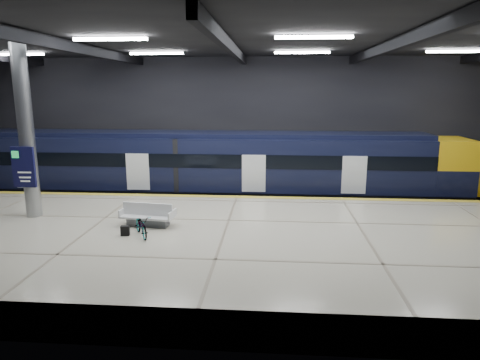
# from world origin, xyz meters

# --- Properties ---
(ground) EXTENTS (30.00, 30.00, 0.00)m
(ground) POSITION_xyz_m (0.00, 0.00, 0.00)
(ground) COLOR black
(ground) RESTS_ON ground
(room_shell) EXTENTS (30.10, 16.10, 8.05)m
(room_shell) POSITION_xyz_m (-0.00, 0.00, 5.72)
(room_shell) COLOR black
(room_shell) RESTS_ON ground
(platform) EXTENTS (30.00, 11.00, 1.10)m
(platform) POSITION_xyz_m (0.00, -2.50, 0.55)
(platform) COLOR beige
(platform) RESTS_ON ground
(safety_strip) EXTENTS (30.00, 0.40, 0.01)m
(safety_strip) POSITION_xyz_m (0.00, 2.75, 1.11)
(safety_strip) COLOR gold
(safety_strip) RESTS_ON platform
(rails) EXTENTS (30.00, 1.52, 0.16)m
(rails) POSITION_xyz_m (0.00, 5.50, 0.08)
(rails) COLOR gray
(rails) RESTS_ON ground
(train) EXTENTS (29.40, 2.84, 3.79)m
(train) POSITION_xyz_m (-0.46, 5.50, 2.06)
(train) COLOR black
(train) RESTS_ON ground
(bench) EXTENTS (2.10, 1.07, 0.89)m
(bench) POSITION_xyz_m (-2.98, -1.93, 1.41)
(bench) COLOR #595B60
(bench) RESTS_ON platform
(bicycle) EXTENTS (1.18, 1.52, 0.77)m
(bicycle) POSITION_xyz_m (-2.87, -3.09, 1.48)
(bicycle) COLOR #99999E
(bicycle) RESTS_ON platform
(pannier_bag) EXTENTS (0.32, 0.22, 0.35)m
(pannier_bag) POSITION_xyz_m (-3.47, -3.09, 1.28)
(pannier_bag) COLOR black
(pannier_bag) RESTS_ON platform
(info_column) EXTENTS (0.90, 0.78, 6.90)m
(info_column) POSITION_xyz_m (-8.00, -1.03, 4.46)
(info_column) COLOR #9EA0A5
(info_column) RESTS_ON platform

